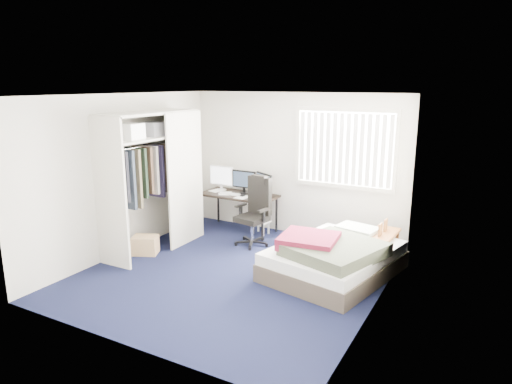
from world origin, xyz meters
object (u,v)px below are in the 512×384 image
Objects in this scene: nightstand at (383,236)px; bed at (333,257)px; desk at (240,192)px; office_chair at (255,218)px.

nightstand reaches higher than bed.
nightstand is 0.34× the size of bed.
desk is 2.73m from nightstand.
desk reaches higher than bed.
nightstand is at bearing -7.70° from desk.
office_chair reaches higher than desk.
nightstand is 0.93m from bed.
office_chair is (0.59, -0.50, -0.28)m from desk.
nightstand is (2.10, 0.14, -0.02)m from office_chair.
desk is at bearing 172.30° from nightstand.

